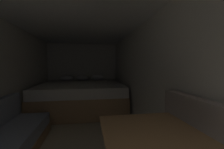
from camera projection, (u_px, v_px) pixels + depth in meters
name	position (u px, v px, depth m)	size (l,w,h in m)	color
ground_plane	(77.00, 138.00, 2.52)	(7.56, 7.56, 0.00)	beige
wall_back	(83.00, 72.00, 5.23)	(2.50, 0.05, 2.03)	silver
wall_right	(145.00, 78.00, 2.66)	(0.05, 5.56, 2.03)	silver
ceiling_slab	(75.00, 17.00, 2.40)	(2.50, 5.56, 0.05)	white
bed	(82.00, 96.00, 4.18)	(2.28, 2.10, 0.94)	tan
dinette_table	(150.00, 144.00, 1.07)	(0.69, 0.69, 0.78)	#9E7247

